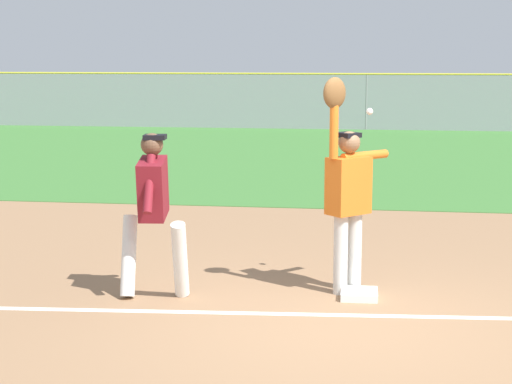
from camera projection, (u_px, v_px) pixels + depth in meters
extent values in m
plane|color=#936D4C|center=(342.00, 328.00, 7.82)|extent=(71.74, 71.74, 0.00)
cube|color=#3D7533|center=(363.00, 156.00, 20.95)|extent=(55.74, 14.78, 0.01)
cube|color=white|center=(359.00, 294.00, 8.77)|extent=(0.39, 0.39, 0.08)
cylinder|color=silver|center=(355.00, 252.00, 8.99)|extent=(0.21, 0.21, 0.85)
cylinder|color=silver|center=(341.00, 254.00, 8.87)|extent=(0.21, 0.21, 0.85)
cube|color=orange|center=(349.00, 186.00, 8.81)|extent=(0.50, 0.49, 0.60)
sphere|color=#8C6647|center=(350.00, 142.00, 8.74)|extent=(0.33, 0.33, 0.23)
cube|color=black|center=(348.00, 135.00, 8.75)|extent=(0.30, 0.30, 0.05)
cylinder|color=orange|center=(334.00, 128.00, 8.58)|extent=(0.13, 0.13, 0.62)
cylinder|color=orange|center=(365.00, 156.00, 8.89)|extent=(0.50, 0.50, 0.09)
ellipsoid|color=brown|center=(335.00, 93.00, 8.52)|extent=(0.30, 0.30, 0.32)
cylinder|color=white|center=(180.00, 260.00, 8.64)|extent=(0.19, 0.45, 0.85)
cylinder|color=white|center=(129.00, 256.00, 8.82)|extent=(0.19, 0.45, 0.85)
cube|color=maroon|center=(153.00, 189.00, 8.61)|extent=(0.31, 0.55, 0.66)
sphere|color=brown|center=(152.00, 144.00, 8.54)|extent=(0.25, 0.25, 0.23)
cube|color=black|center=(155.00, 137.00, 8.52)|extent=(0.24, 0.22, 0.05)
cylinder|color=maroon|center=(156.00, 178.00, 8.81)|extent=(0.13, 0.41, 0.58)
cylinder|color=maroon|center=(149.00, 184.00, 8.38)|extent=(0.13, 0.41, 0.58)
sphere|color=white|center=(370.00, 112.00, 8.95)|extent=(0.07, 0.07, 0.07)
cube|color=#93999E|center=(366.00, 102.00, 28.02)|extent=(55.74, 0.06, 1.82)
cylinder|color=yellow|center=(367.00, 74.00, 27.87)|extent=(55.74, 0.06, 0.06)
cylinder|color=gray|center=(366.00, 102.00, 28.02)|extent=(0.08, 0.08, 1.82)
cube|color=#23389E|center=(7.00, 104.00, 32.96)|extent=(4.51, 2.18, 0.55)
cube|color=#2D333D|center=(6.00, 92.00, 32.88)|extent=(2.31, 1.89, 0.40)
cylinder|color=black|center=(51.00, 110.00, 33.83)|extent=(0.61, 0.26, 0.60)
cylinder|color=black|center=(35.00, 113.00, 31.96)|extent=(0.61, 0.26, 0.60)
cube|color=#B7B7BC|center=(149.00, 105.00, 31.98)|extent=(4.49, 2.12, 0.55)
cube|color=#2D333D|center=(148.00, 93.00, 31.90)|extent=(2.28, 1.86, 0.40)
cylinder|color=black|center=(192.00, 111.00, 32.67)|extent=(0.61, 0.25, 0.60)
cylinder|color=black|center=(179.00, 115.00, 30.83)|extent=(0.61, 0.25, 0.60)
cylinder|color=black|center=(121.00, 111.00, 33.21)|extent=(0.61, 0.25, 0.60)
cylinder|color=black|center=(104.00, 114.00, 31.37)|extent=(0.61, 0.25, 0.60)
cube|color=white|center=(332.00, 106.00, 31.44)|extent=(4.41, 1.92, 0.55)
cube|color=#2D333D|center=(332.00, 94.00, 31.36)|extent=(2.21, 1.76, 0.40)
cylinder|color=black|center=(371.00, 112.00, 32.22)|extent=(0.60, 0.22, 0.60)
cylinder|color=black|center=(371.00, 116.00, 30.36)|extent=(0.60, 0.22, 0.60)
cylinder|color=black|center=(295.00, 112.00, 32.60)|extent=(0.60, 0.22, 0.60)
cylinder|color=black|center=(291.00, 115.00, 30.74)|extent=(0.60, 0.22, 0.60)
cube|color=#B21E1E|center=(502.00, 108.00, 30.51)|extent=(4.50, 2.13, 0.55)
cube|color=#2D333D|center=(503.00, 95.00, 30.43)|extent=(2.29, 1.86, 0.40)
cylinder|color=black|center=(460.00, 113.00, 31.75)|extent=(0.61, 0.25, 0.60)
cylinder|color=black|center=(462.00, 117.00, 29.91)|extent=(0.61, 0.25, 0.60)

